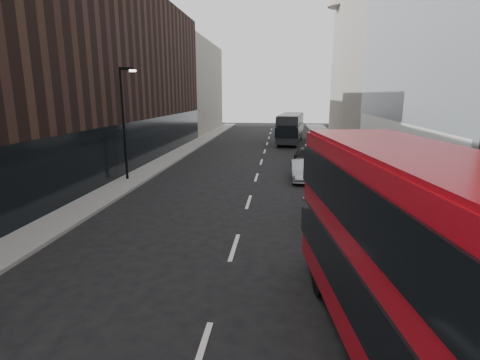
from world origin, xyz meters
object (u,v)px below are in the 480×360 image
(car_a, at_px, (334,201))
(red_bus, at_px, (434,269))
(grey_bus, at_px, (291,127))
(street_lamp, at_px, (124,116))
(car_c, at_px, (308,158))
(car_b, at_px, (302,170))

(car_a, bearing_deg, red_bus, -83.60)
(grey_bus, distance_m, car_a, 27.20)
(street_lamp, relative_size, red_bus, 0.62)
(car_c, bearing_deg, grey_bus, 93.96)
(grey_bus, bearing_deg, street_lamp, -111.21)
(red_bus, distance_m, car_b, 18.05)
(car_a, relative_size, car_b, 1.15)
(car_b, bearing_deg, red_bus, -86.71)
(grey_bus, distance_m, car_b, 19.65)
(street_lamp, bearing_deg, car_a, -25.97)
(red_bus, distance_m, grey_bus, 37.55)
(red_bus, xyz_separation_m, car_a, (-0.30, 10.37, -1.72))
(grey_bus, height_order, car_c, grey_bus)
(car_a, bearing_deg, street_lamp, 158.78)
(street_lamp, distance_m, red_bus, 20.73)
(red_bus, bearing_deg, grey_bus, 84.91)
(car_c, bearing_deg, car_b, -98.17)
(car_a, height_order, car_c, car_a)
(red_bus, bearing_deg, car_a, 83.90)
(street_lamp, relative_size, car_a, 1.54)
(red_bus, relative_size, grey_bus, 1.09)
(street_lamp, bearing_deg, red_bus, -52.38)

